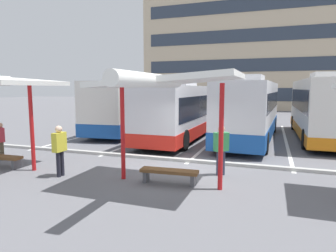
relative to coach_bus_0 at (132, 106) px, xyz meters
name	(u,v)px	position (x,y,z in m)	size (l,w,h in m)	color
ground_plane	(179,170)	(6.17, -8.78, -1.73)	(160.00, 160.00, 0.00)	slate
terminal_building	(253,42)	(6.21, 28.50, 8.06)	(30.78, 10.99, 22.29)	#C6B293
coach_bus_0	(132,106)	(0.00, 0.00, 0.00)	(3.45, 10.54, 3.72)	silver
coach_bus_1	(187,110)	(4.28, -1.07, -0.14)	(2.67, 11.81, 3.45)	silver
coach_bus_2	(251,111)	(8.14, -1.26, -0.05)	(3.01, 10.53, 3.64)	silver
coach_bus_3	(322,108)	(12.04, 0.49, 0.08)	(2.75, 10.54, 3.80)	silver
lane_stripe_0	(105,131)	(-1.69, -0.84, -1.73)	(0.16, 14.00, 0.01)	white
lane_stripe_1	(157,134)	(2.24, -0.84, -1.73)	(0.16, 14.00, 0.01)	white
lane_stripe_2	(217,137)	(6.17, -0.84, -1.73)	(0.16, 14.00, 0.01)	white
lane_stripe_3	(286,140)	(10.10, -0.84, -1.73)	(0.16, 14.00, 0.01)	white
bench_0	(3,159)	(-0.17, -10.59, -1.40)	(1.54, 0.48, 0.45)	brown
waiting_shelter_1	(166,83)	(6.33, -10.62, 1.37)	(4.17, 4.93, 3.41)	red
bench_1	(169,173)	(6.33, -10.33, -1.39)	(1.84, 0.53, 0.45)	brown
platform_kerb	(188,161)	(6.17, -7.48, -1.67)	(44.00, 0.24, 0.12)	#ADADA8
waiting_passenger_0	(221,147)	(7.69, -8.88, -0.74)	(0.53, 0.45, 1.70)	#33384C
waiting_passenger_1	(1,139)	(-1.24, -9.68, -0.85)	(0.50, 0.42, 1.56)	brown
waiting_passenger_2	(59,147)	(2.61, -10.79, -0.73)	(0.23, 0.50, 1.72)	black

